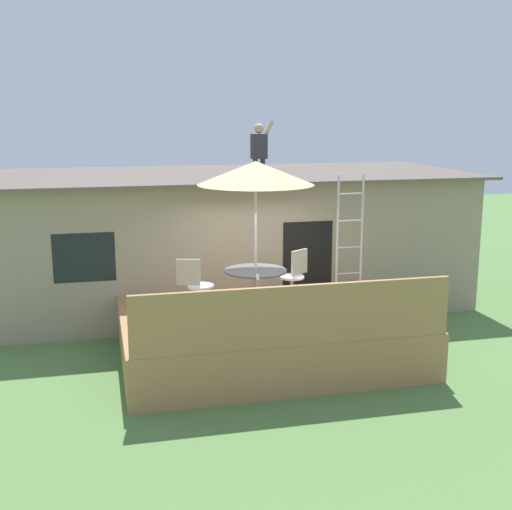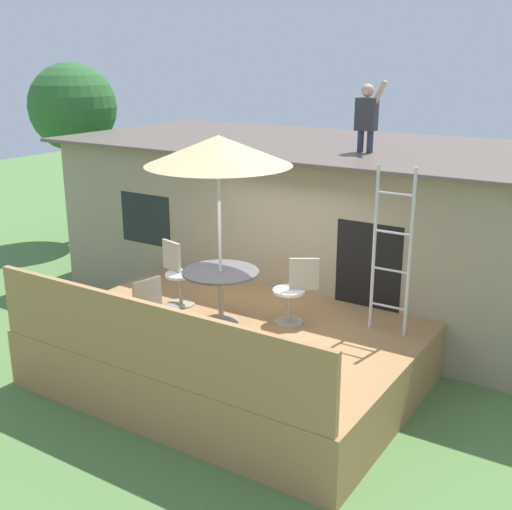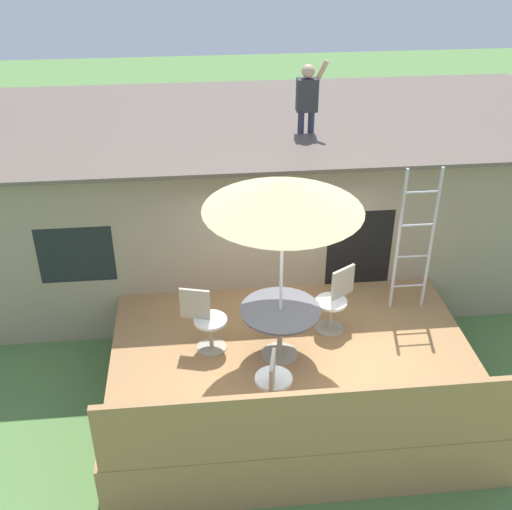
{
  "view_description": "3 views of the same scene",
  "coord_description": "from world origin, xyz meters",
  "px_view_note": "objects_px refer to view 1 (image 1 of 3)",
  "views": [
    {
      "loc": [
        -2.7,
        -10.5,
        4.09
      ],
      "look_at": [
        -0.04,
        0.56,
        1.67
      ],
      "focal_mm": 46.78,
      "sensor_mm": 36.0,
      "label": 1
    },
    {
      "loc": [
        4.61,
        -6.67,
        4.26
      ],
      "look_at": [
        -0.09,
        0.7,
        1.59
      ],
      "focal_mm": 45.29,
      "sensor_mm": 36.0,
      "label": 2
    },
    {
      "loc": [
        -1.17,
        -6.62,
        6.3
      ],
      "look_at": [
        -0.4,
        0.93,
        1.8
      ],
      "focal_mm": 44.94,
      "sensor_mm": 36.0,
      "label": 3
    }
  ],
  "objects_px": {
    "patio_table": "(256,279)",
    "patio_chair_right": "(294,276)",
    "patio_umbrella": "(256,173)",
    "step_ladder": "(350,234)",
    "patio_chair_near": "(257,305)",
    "patio_chair_left": "(196,286)",
    "person_figure": "(259,145)"
  },
  "relations": [
    {
      "from": "patio_umbrella",
      "to": "patio_chair_right",
      "type": "height_order",
      "value": "patio_umbrella"
    },
    {
      "from": "step_ladder",
      "to": "patio_table",
      "type": "bearing_deg",
      "value": -154.95
    },
    {
      "from": "patio_umbrella",
      "to": "person_figure",
      "type": "relative_size",
      "value": 2.29
    },
    {
      "from": "patio_table",
      "to": "patio_umbrella",
      "type": "relative_size",
      "value": 0.41
    },
    {
      "from": "person_figure",
      "to": "patio_chair_left",
      "type": "distance_m",
      "value": 3.83
    },
    {
      "from": "patio_table",
      "to": "patio_chair_right",
      "type": "height_order",
      "value": "patio_chair_right"
    },
    {
      "from": "patio_table",
      "to": "step_ladder",
      "type": "relative_size",
      "value": 0.47
    },
    {
      "from": "step_ladder",
      "to": "person_figure",
      "type": "xyz_separation_m",
      "value": [
        -1.25,
        1.94,
        1.55
      ]
    },
    {
      "from": "step_ladder",
      "to": "person_figure",
      "type": "distance_m",
      "value": 2.78
    },
    {
      "from": "patio_umbrella",
      "to": "person_figure",
      "type": "xyz_separation_m",
      "value": [
        0.77,
        2.88,
        0.3
      ]
    },
    {
      "from": "step_ladder",
      "to": "patio_chair_near",
      "type": "xyz_separation_m",
      "value": [
        -2.24,
        -1.99,
        -0.64
      ]
    },
    {
      "from": "patio_table",
      "to": "patio_chair_left",
      "type": "bearing_deg",
      "value": 164.92
    },
    {
      "from": "patio_chair_right",
      "to": "patio_chair_near",
      "type": "xyz_separation_m",
      "value": [
        -1.06,
        -1.58,
        0.0
      ]
    },
    {
      "from": "patio_umbrella",
      "to": "step_ladder",
      "type": "height_order",
      "value": "patio_umbrella"
    },
    {
      "from": "patio_chair_near",
      "to": "person_figure",
      "type": "bearing_deg",
      "value": -2.19
    },
    {
      "from": "patio_table",
      "to": "patio_chair_left",
      "type": "xyz_separation_m",
      "value": [
        -0.96,
        0.26,
        -0.13
      ]
    },
    {
      "from": "patio_chair_right",
      "to": "patio_chair_near",
      "type": "distance_m",
      "value": 1.9
    },
    {
      "from": "patio_umbrella",
      "to": "patio_chair_left",
      "type": "relative_size",
      "value": 2.76
    },
    {
      "from": "patio_umbrella",
      "to": "patio_chair_left",
      "type": "distance_m",
      "value": 2.14
    },
    {
      "from": "patio_umbrella",
      "to": "patio_chair_right",
      "type": "relative_size",
      "value": 2.76
    },
    {
      "from": "patio_table",
      "to": "patio_umbrella",
      "type": "distance_m",
      "value": 1.76
    },
    {
      "from": "patio_table",
      "to": "patio_chair_near",
      "type": "height_order",
      "value": "patio_chair_near"
    },
    {
      "from": "patio_umbrella",
      "to": "patio_table",
      "type": "bearing_deg",
      "value": 0.0
    },
    {
      "from": "patio_chair_right",
      "to": "patio_chair_near",
      "type": "bearing_deg",
      "value": 23.59
    },
    {
      "from": "patio_table",
      "to": "patio_umbrella",
      "type": "xyz_separation_m",
      "value": [
        0.0,
        0.0,
        1.76
      ]
    },
    {
      "from": "patio_umbrella",
      "to": "step_ladder",
      "type": "xyz_separation_m",
      "value": [
        2.02,
        0.94,
        -1.25
      ]
    },
    {
      "from": "person_figure",
      "to": "patio_chair_left",
      "type": "height_order",
      "value": "person_figure"
    },
    {
      "from": "step_ladder",
      "to": "person_figure",
      "type": "relative_size",
      "value": 1.98
    },
    {
      "from": "person_figure",
      "to": "patio_chair_right",
      "type": "distance_m",
      "value": 3.21
    },
    {
      "from": "patio_chair_right",
      "to": "patio_chair_near",
      "type": "height_order",
      "value": "same"
    },
    {
      "from": "patio_umbrella",
      "to": "patio_chair_near",
      "type": "distance_m",
      "value": 2.17
    },
    {
      "from": "person_figure",
      "to": "patio_chair_right",
      "type": "xyz_separation_m",
      "value": [
        0.07,
        -2.35,
        -2.19
      ]
    }
  ]
}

